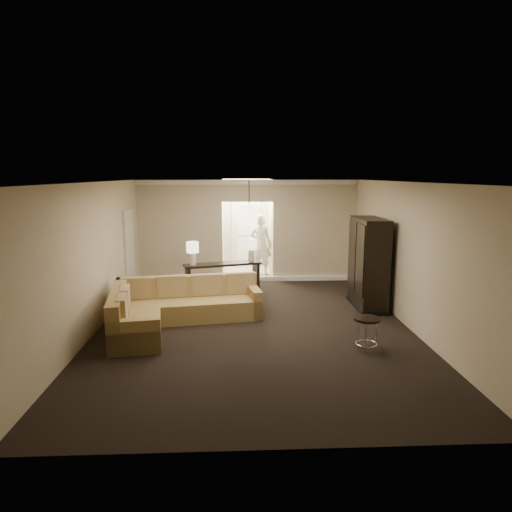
{
  "coord_description": "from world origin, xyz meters",
  "views": [
    {
      "loc": [
        -0.36,
        -8.47,
        2.94
      ],
      "look_at": [
        0.1,
        1.2,
        1.2
      ],
      "focal_mm": 32.0,
      "sensor_mm": 36.0,
      "label": 1
    }
  ],
  "objects_px": {
    "person": "(261,241)",
    "coffee_table": "(218,305)",
    "armoire": "(368,265)",
    "console_table": "(223,275)",
    "drink_table": "(367,327)",
    "sectional_sofa": "(173,308)"
  },
  "relations": [
    {
      "from": "console_table",
      "to": "drink_table",
      "type": "distance_m",
      "value": 4.69
    },
    {
      "from": "armoire",
      "to": "person",
      "type": "bearing_deg",
      "value": 121.85
    },
    {
      "from": "sectional_sofa",
      "to": "coffee_table",
      "type": "height_order",
      "value": "sectional_sofa"
    },
    {
      "from": "sectional_sofa",
      "to": "console_table",
      "type": "height_order",
      "value": "sectional_sofa"
    },
    {
      "from": "sectional_sofa",
      "to": "coffee_table",
      "type": "bearing_deg",
      "value": 30.82
    },
    {
      "from": "coffee_table",
      "to": "drink_table",
      "type": "bearing_deg",
      "value": -39.8
    },
    {
      "from": "coffee_table",
      "to": "console_table",
      "type": "bearing_deg",
      "value": 88.07
    },
    {
      "from": "armoire",
      "to": "drink_table",
      "type": "relative_size",
      "value": 3.58
    },
    {
      "from": "sectional_sofa",
      "to": "coffee_table",
      "type": "distance_m",
      "value": 1.14
    },
    {
      "from": "coffee_table",
      "to": "person",
      "type": "xyz_separation_m",
      "value": [
        1.14,
        3.85,
        0.8
      ]
    },
    {
      "from": "person",
      "to": "coffee_table",
      "type": "bearing_deg",
      "value": 98.46
    },
    {
      "from": "armoire",
      "to": "console_table",
      "type": "bearing_deg",
      "value": 155.96
    },
    {
      "from": "sectional_sofa",
      "to": "drink_table",
      "type": "bearing_deg",
      "value": -31.63
    },
    {
      "from": "sectional_sofa",
      "to": "armoire",
      "type": "height_order",
      "value": "armoire"
    },
    {
      "from": "console_table",
      "to": "person",
      "type": "distance_m",
      "value": 2.39
    },
    {
      "from": "coffee_table",
      "to": "armoire",
      "type": "xyz_separation_m",
      "value": [
        3.32,
        0.34,
        0.76
      ]
    },
    {
      "from": "console_table",
      "to": "drink_table",
      "type": "xyz_separation_m",
      "value": [
        2.53,
        -3.95,
        -0.05
      ]
    },
    {
      "from": "sectional_sofa",
      "to": "person",
      "type": "relative_size",
      "value": 1.52
    },
    {
      "from": "sectional_sofa",
      "to": "person",
      "type": "xyz_separation_m",
      "value": [
        2.0,
        4.57,
        0.65
      ]
    },
    {
      "from": "person",
      "to": "armoire",
      "type": "bearing_deg",
      "value": 146.78
    },
    {
      "from": "drink_table",
      "to": "person",
      "type": "distance_m",
      "value": 6.21
    },
    {
      "from": "console_table",
      "to": "coffee_table",
      "type": "bearing_deg",
      "value": -108.14
    }
  ]
}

